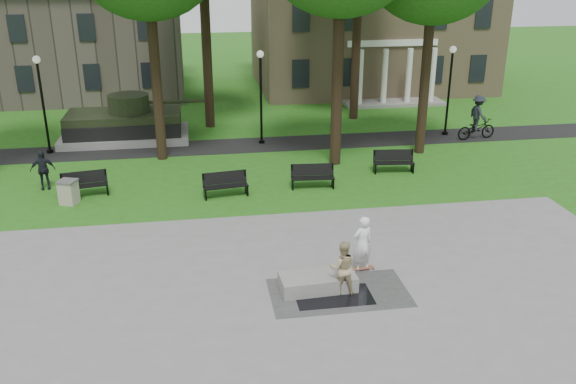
% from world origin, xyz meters
% --- Properties ---
extents(ground, '(120.00, 120.00, 0.00)m').
position_xyz_m(ground, '(0.00, 0.00, 0.00)').
color(ground, '#255514').
rests_on(ground, ground).
extents(plaza, '(22.00, 16.00, 0.02)m').
position_xyz_m(plaza, '(0.00, -5.00, 0.01)').
color(plaza, gray).
rests_on(plaza, ground).
extents(footpath, '(44.00, 2.60, 0.01)m').
position_xyz_m(footpath, '(0.00, 12.00, 0.01)').
color(footpath, black).
rests_on(footpath, ground).
extents(building_right, '(17.00, 12.00, 8.60)m').
position_xyz_m(building_right, '(10.00, 26.00, 4.34)').
color(building_right, '#9E8460').
rests_on(building_right, ground).
extents(building_left, '(15.00, 10.00, 7.20)m').
position_xyz_m(building_left, '(-11.00, 26.50, 3.60)').
color(building_left, '#4C443D').
rests_on(building_left, ground).
extents(lamp_left, '(0.36, 0.36, 4.73)m').
position_xyz_m(lamp_left, '(-10.00, 12.30, 2.79)').
color(lamp_left, black).
rests_on(lamp_left, ground).
extents(lamp_mid, '(0.36, 0.36, 4.73)m').
position_xyz_m(lamp_mid, '(0.50, 12.30, 2.79)').
color(lamp_mid, black).
rests_on(lamp_mid, ground).
extents(lamp_right, '(0.36, 0.36, 4.73)m').
position_xyz_m(lamp_right, '(10.50, 12.30, 2.79)').
color(lamp_right, black).
rests_on(lamp_right, ground).
extents(tank_monument, '(7.45, 3.40, 2.40)m').
position_xyz_m(tank_monument, '(-6.46, 14.00, 0.86)').
color(tank_monument, gray).
rests_on(tank_monument, ground).
extents(puddle, '(2.20, 1.20, 0.00)m').
position_xyz_m(puddle, '(0.75, -3.13, 0.02)').
color(puddle, black).
rests_on(puddle, plaza).
extents(concrete_block, '(2.25, 1.11, 0.45)m').
position_xyz_m(concrete_block, '(0.38, -2.61, 0.24)').
color(concrete_block, gray).
rests_on(concrete_block, plaza).
extents(skateboard, '(0.79, 0.25, 0.07)m').
position_xyz_m(skateboard, '(1.96, -1.72, 0.06)').
color(skateboard, brown).
rests_on(skateboard, plaza).
extents(skateboarder, '(0.75, 0.60, 1.79)m').
position_xyz_m(skateboarder, '(1.96, -1.68, 0.91)').
color(skateboarder, white).
rests_on(skateboarder, plaza).
extents(friend_watching, '(0.86, 0.71, 1.61)m').
position_xyz_m(friend_watching, '(1.03, -2.90, 0.82)').
color(friend_watching, tan).
rests_on(friend_watching, plaza).
extents(pedestrian_walker, '(1.04, 0.58, 1.67)m').
position_xyz_m(pedestrian_walker, '(-9.20, 7.20, 0.84)').
color(pedestrian_walker, black).
rests_on(pedestrian_walker, ground).
extents(cyclist, '(2.24, 1.31, 2.34)m').
position_xyz_m(cyclist, '(11.76, 11.25, 0.95)').
color(cyclist, black).
rests_on(cyclist, ground).
extents(park_bench_0, '(1.85, 0.82, 1.00)m').
position_xyz_m(park_bench_0, '(-7.40, 6.13, 0.52)').
color(park_bench_0, black).
rests_on(park_bench_0, ground).
extents(park_bench_1, '(1.84, 0.76, 1.00)m').
position_xyz_m(park_bench_1, '(-1.80, 5.19, 0.52)').
color(park_bench_1, black).
rests_on(park_bench_1, ground).
extents(park_bench_2, '(1.83, 0.66, 1.00)m').
position_xyz_m(park_bench_2, '(1.84, 5.59, 0.52)').
color(park_bench_2, black).
rests_on(park_bench_2, ground).
extents(park_bench_3, '(1.84, 0.70, 1.00)m').
position_xyz_m(park_bench_3, '(5.80, 6.94, 0.52)').
color(park_bench_3, black).
rests_on(park_bench_3, ground).
extents(trash_bin, '(0.85, 0.85, 0.96)m').
position_xyz_m(trash_bin, '(-7.91, 5.37, 0.49)').
color(trash_bin, '#A8A38A').
rests_on(trash_bin, ground).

